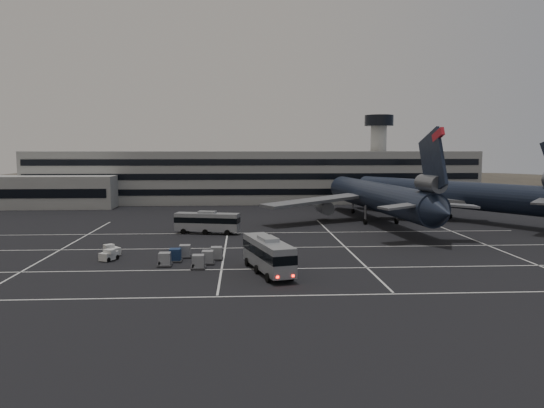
# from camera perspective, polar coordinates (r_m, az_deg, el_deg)

# --- Properties ---
(ground) EXTENTS (260.00, 260.00, 0.00)m
(ground) POSITION_cam_1_polar(r_m,az_deg,el_deg) (75.33, -0.58, -5.29)
(ground) COLOR black
(ground) RESTS_ON ground
(lane_markings) EXTENTS (90.00, 55.62, 0.01)m
(lane_markings) POSITION_cam_1_polar(r_m,az_deg,el_deg) (76.09, 0.11, -5.17)
(lane_markings) COLOR silver
(lane_markings) RESTS_ON ground
(terminal) EXTENTS (125.00, 26.00, 24.00)m
(terminal) POSITION_cam_1_polar(r_m,az_deg,el_deg) (145.14, -3.07, 2.90)
(terminal) COLOR gray
(terminal) RESTS_ON ground
(hills) EXTENTS (352.00, 180.00, 44.00)m
(hills) POSITION_cam_1_polar(r_m,az_deg,el_deg) (246.20, 1.75, -0.26)
(hills) COLOR #38332B
(hills) RESTS_ON ground
(trijet_main) EXTENTS (47.17, 57.69, 18.08)m
(trijet_main) POSITION_cam_1_polar(r_m,az_deg,el_deg) (106.67, 11.40, 0.77)
(trijet_main) COLOR black
(trijet_main) RESTS_ON ground
(trijet_far) EXTENTS (37.79, 50.82, 18.08)m
(trijet_far) POSITION_cam_1_polar(r_m,az_deg,el_deg) (116.42, 18.99, 1.08)
(trijet_far) COLOR black
(trijet_far) RESTS_ON ground
(bus_near) EXTENTS (5.90, 12.60, 4.34)m
(bus_near) POSITION_cam_1_polar(r_m,az_deg,el_deg) (63.01, -0.43, -5.33)
(bus_near) COLOR gray
(bus_near) RESTS_ON ground
(bus_far) EXTENTS (11.50, 5.09, 3.95)m
(bus_far) POSITION_cam_1_polar(r_m,az_deg,el_deg) (92.47, -6.98, -1.87)
(bus_far) COLOR gray
(bus_far) RESTS_ON ground
(tug_a) EXTENTS (2.38, 2.85, 1.59)m
(tug_a) POSITION_cam_1_polar(r_m,az_deg,el_deg) (73.40, -17.20, -5.30)
(tug_a) COLOR silver
(tug_a) RESTS_ON ground
(tug_b) EXTENTS (2.74, 2.86, 1.60)m
(tug_b) POSITION_cam_1_polar(r_m,az_deg,el_deg) (76.81, -16.76, -4.79)
(tug_b) COLOR silver
(tug_b) RESTS_ON ground
(uld_cluster) EXTENTS (8.67, 9.37, 1.71)m
(uld_cluster) POSITION_cam_1_polar(r_m,az_deg,el_deg) (69.65, -8.67, -5.59)
(uld_cluster) COLOR #2D2D30
(uld_cluster) RESTS_ON ground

